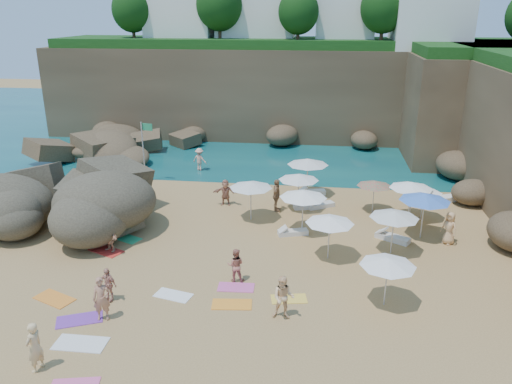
# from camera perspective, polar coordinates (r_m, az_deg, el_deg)

# --- Properties ---
(ground) EXTENTS (120.00, 120.00, 0.00)m
(ground) POSITION_cam_1_polar(r_m,az_deg,el_deg) (25.03, -5.47, -6.44)
(ground) COLOR tan
(ground) RESTS_ON ground
(seawater) EXTENTS (120.00, 120.00, 0.00)m
(seawater) POSITION_cam_1_polar(r_m,az_deg,el_deg) (53.24, 1.65, 7.96)
(seawater) COLOR #0C4751
(seawater) RESTS_ON ground
(cliff_back) EXTENTS (44.00, 8.00, 8.00)m
(cliff_back) POSITION_cam_1_polar(r_m,az_deg,el_deg) (47.46, 3.52, 11.35)
(cliff_back) COLOR brown
(cliff_back) RESTS_ON ground
(cliff_corner) EXTENTS (10.00, 12.00, 8.00)m
(cliff_corner) POSITION_cam_1_polar(r_m,az_deg,el_deg) (44.01, 23.15, 9.12)
(cliff_corner) COLOR brown
(cliff_corner) RESTS_ON ground
(rock_promontory) EXTENTS (12.00, 7.00, 2.00)m
(rock_promontory) POSITION_cam_1_polar(r_m,az_deg,el_deg) (42.62, -15.28, 4.18)
(rock_promontory) COLOR brown
(rock_promontory) RESTS_ON ground
(clifftop_buildings) EXTENTS (28.48, 9.48, 7.00)m
(clifftop_buildings) POSITION_cam_1_polar(r_m,az_deg,el_deg) (47.66, 5.01, 20.09)
(clifftop_buildings) COLOR white
(clifftop_buildings) RESTS_ON cliff_back
(clifftop_trees) EXTENTS (35.60, 23.82, 4.40)m
(clifftop_trees) POSITION_cam_1_polar(r_m,az_deg,el_deg) (41.33, 7.25, 20.06)
(clifftop_trees) COLOR #11380F
(clifftop_trees) RESTS_ON ground
(marina_masts) EXTENTS (3.10, 0.10, 6.00)m
(marina_masts) POSITION_cam_1_polar(r_m,az_deg,el_deg) (56.77, -15.45, 11.09)
(marina_masts) COLOR white
(marina_masts) RESTS_ON ground
(rock_outcrop) EXTENTS (8.94, 7.01, 3.38)m
(rock_outcrop) POSITION_cam_1_polar(r_m,az_deg,el_deg) (30.32, -20.37, -2.81)
(rock_outcrop) COLOR brown
(rock_outcrop) RESTS_ON ground
(flag_pole) EXTENTS (0.81, 0.20, 4.19)m
(flag_pole) POSITION_cam_1_polar(r_m,az_deg,el_deg) (34.50, -12.61, 5.36)
(flag_pole) COLOR silver
(flag_pole) RESTS_ON ground
(parasol_0) EXTENTS (2.58, 2.58, 2.44)m
(parasol_0) POSITION_cam_1_polar(r_m,az_deg,el_deg) (31.35, 5.95, 3.46)
(parasol_0) COLOR silver
(parasol_0) RESTS_ON ground
(parasol_1) EXTENTS (2.36, 2.36, 2.23)m
(parasol_1) POSITION_cam_1_polar(r_m,az_deg,el_deg) (28.99, 4.91, 1.71)
(parasol_1) COLOR silver
(parasol_1) RESTS_ON ground
(parasol_2) EXTENTS (2.16, 2.16, 2.05)m
(parasol_2) POSITION_cam_1_polar(r_m,az_deg,el_deg) (29.15, 17.47, 0.59)
(parasol_2) COLOR silver
(parasol_2) RESTS_ON ground
(parasol_3) EXTENTS (2.03, 2.03, 1.92)m
(parasol_3) POSITION_cam_1_polar(r_m,az_deg,el_deg) (29.13, 18.65, 0.20)
(parasol_3) COLOR silver
(parasol_3) RESTS_ON ground
(parasol_4) EXTENTS (2.39, 2.39, 2.26)m
(parasol_4) POSITION_cam_1_polar(r_m,az_deg,el_deg) (28.74, 17.33, 0.75)
(parasol_4) COLOR silver
(parasol_4) RESTS_ON ground
(parasol_5) EXTENTS (2.40, 2.40, 2.27)m
(parasol_5) POSITION_cam_1_polar(r_m,az_deg,el_deg) (27.52, -0.60, 0.86)
(parasol_5) COLOR silver
(parasol_5) RESTS_ON ground
(parasol_6) EXTENTS (2.03, 2.03, 1.92)m
(parasol_6) POSITION_cam_1_polar(r_m,az_deg,el_deg) (29.50, 13.40, 0.96)
(parasol_6) COLOR silver
(parasol_6) RESTS_ON ground
(parasol_7) EXTENTS (2.49, 2.49, 2.35)m
(parasol_7) POSITION_cam_1_polar(r_m,az_deg,el_deg) (25.98, 5.42, -0.24)
(parasol_7) COLOR silver
(parasol_7) RESTS_ON ground
(parasol_8) EXTENTS (2.34, 2.34, 2.22)m
(parasol_8) POSITION_cam_1_polar(r_m,az_deg,el_deg) (24.55, 15.54, -2.46)
(parasol_8) COLOR silver
(parasol_8) RESTS_ON ground
(parasol_9) EXTENTS (2.29, 2.29, 2.16)m
(parasol_9) POSITION_cam_1_polar(r_m,az_deg,el_deg) (23.41, 8.44, -3.17)
(parasol_9) COLOR silver
(parasol_9) RESTS_ON ground
(parasol_10) EXTENTS (2.58, 2.58, 2.44)m
(parasol_10) POSITION_cam_1_polar(r_m,az_deg,el_deg) (26.61, 18.76, -0.57)
(parasol_10) COLOR silver
(parasol_10) RESTS_ON ground
(parasol_11) EXTENTS (2.21, 2.21, 2.09)m
(parasol_11) POSITION_cam_1_polar(r_m,az_deg,el_deg) (20.23, 14.86, -7.73)
(parasol_11) COLOR silver
(parasol_11) RESTS_ON ground
(lounger_0) EXTENTS (1.73, 1.35, 0.26)m
(lounger_0) POSITION_cam_1_polar(r_m,az_deg,el_deg) (30.16, 7.40, -1.52)
(lounger_0) COLOR silver
(lounger_0) RESTS_ON ground
(lounger_1) EXTENTS (1.76, 0.91, 0.26)m
(lounger_1) POSITION_cam_1_polar(r_m,az_deg,el_deg) (32.27, 6.44, -0.02)
(lounger_1) COLOR white
(lounger_1) RESTS_ON ground
(lounger_2) EXTENTS (2.11, 1.49, 0.31)m
(lounger_2) POSITION_cam_1_polar(r_m,az_deg,el_deg) (32.84, 20.43, -0.79)
(lounger_2) COLOR white
(lounger_2) RESTS_ON ground
(lounger_3) EXTENTS (1.63, 0.88, 0.24)m
(lounger_3) POSITION_cam_1_polar(r_m,az_deg,el_deg) (29.89, 5.80, -1.67)
(lounger_3) COLOR silver
(lounger_3) RESTS_ON ground
(lounger_4) EXTENTS (1.79, 1.40, 0.27)m
(lounger_4) POSITION_cam_1_polar(r_m,az_deg,el_deg) (26.64, 15.35, -5.08)
(lounger_4) COLOR silver
(lounger_4) RESTS_ON ground
(lounger_5) EXTENTS (1.66, 0.97, 0.25)m
(lounger_5) POSITION_cam_1_polar(r_m,az_deg,el_deg) (26.41, 4.24, -4.63)
(lounger_5) COLOR silver
(lounger_5) RESTS_ON ground
(towel_2) EXTENTS (1.88, 1.43, 0.03)m
(towel_2) POSITION_cam_1_polar(r_m,az_deg,el_deg) (22.46, -22.04, -11.22)
(towel_2) COLOR orange
(towel_2) RESTS_ON ground
(towel_5) EXTENTS (1.85, 0.94, 0.03)m
(towel_5) POSITION_cam_1_polar(r_m,az_deg,el_deg) (19.48, -19.41, -16.02)
(towel_5) COLOR white
(towel_5) RESTS_ON ground
(towel_6) EXTENTS (1.90, 1.46, 0.03)m
(towel_6) POSITION_cam_1_polar(r_m,az_deg,el_deg) (20.77, -19.52, -13.57)
(towel_6) COLOR purple
(towel_6) RESTS_ON ground
(towel_7) EXTENTS (1.91, 1.48, 0.03)m
(towel_7) POSITION_cam_1_polar(r_m,az_deg,el_deg) (25.74, -16.75, -6.44)
(towel_7) COLOR red
(towel_7) RESTS_ON ground
(towel_9) EXTENTS (1.58, 0.85, 0.03)m
(towel_9) POSITION_cam_1_polar(r_m,az_deg,el_deg) (21.66, -2.30, -10.83)
(towel_9) COLOR #DF57A2
(towel_9) RESTS_ON ground
(towel_10) EXTENTS (1.68, 0.97, 0.03)m
(towel_10) POSITION_cam_1_polar(r_m,az_deg,el_deg) (20.55, -2.78, -12.70)
(towel_10) COLOR orange
(towel_10) RESTS_ON ground
(towel_11) EXTENTS (1.76, 1.36, 0.03)m
(towel_11) POSITION_cam_1_polar(r_m,az_deg,el_deg) (26.82, -14.61, -5.12)
(towel_11) COLOR #34B973
(towel_11) RESTS_ON ground
(towel_12) EXTENTS (1.56, 0.99, 0.03)m
(towel_12) POSITION_cam_1_polar(r_m,az_deg,el_deg) (20.91, 3.79, -12.09)
(towel_12) COLOR yellow
(towel_12) RESTS_ON ground
(towel_13) EXTENTS (1.68, 1.11, 0.03)m
(towel_13) POSITION_cam_1_polar(r_m,az_deg,el_deg) (21.38, -9.43, -11.57)
(towel_13) COLOR white
(towel_13) RESTS_ON ground
(person_stand_1) EXTENTS (0.77, 0.62, 1.52)m
(person_stand_1) POSITION_cam_1_polar(r_m,az_deg,el_deg) (21.80, -2.34, -8.35)
(person_stand_1) COLOR #B46D5A
(person_stand_1) RESTS_ON ground
(person_stand_2) EXTENTS (1.17, 0.76, 1.68)m
(person_stand_2) POSITION_cam_1_polar(r_m,az_deg,el_deg) (36.91, -6.46, 3.72)
(person_stand_2) COLOR #F5A98B
(person_stand_2) RESTS_ON ground
(person_stand_3) EXTENTS (0.53, 1.16, 1.94)m
(person_stand_3) POSITION_cam_1_polar(r_m,az_deg,el_deg) (29.12, 2.36, -0.39)
(person_stand_3) COLOR #936C49
(person_stand_3) RESTS_ON ground
(person_stand_4) EXTENTS (0.89, 0.93, 1.71)m
(person_stand_4) POSITION_cam_1_polar(r_m,az_deg,el_deg) (26.89, 21.22, -3.86)
(person_stand_4) COLOR tan
(person_stand_4) RESTS_ON ground
(person_stand_5) EXTENTS (1.49, 0.48, 1.59)m
(person_stand_5) POSITION_cam_1_polar(r_m,az_deg,el_deg) (30.15, -3.51, -0.04)
(person_stand_5) COLOR #AE7057
(person_stand_5) RESTS_ON ground
(person_stand_6) EXTENTS (0.56, 0.73, 1.78)m
(person_stand_6) POSITION_cam_1_polar(r_m,az_deg,el_deg) (18.32, -24.01, -15.88)
(person_stand_6) COLOR #E1BC7F
(person_stand_6) RESTS_ON ground
(person_lie_1) EXTENTS (1.25, 1.62, 0.35)m
(person_lie_1) POSITION_cam_1_polar(r_m,az_deg,el_deg) (21.54, -16.42, -11.41)
(person_lie_1) COLOR tan
(person_lie_1) RESTS_ON ground
(person_lie_2) EXTENTS (0.79, 1.47, 0.38)m
(person_lie_2) POSITION_cam_1_polar(r_m,az_deg,el_deg) (26.80, -19.89, -5.32)
(person_lie_2) COLOR #A76753
(person_lie_2) RESTS_ON ground
(person_lie_3) EXTENTS (1.92, 1.97, 0.40)m
(person_lie_3) POSITION_cam_1_polar(r_m,az_deg,el_deg) (25.60, -16.32, -6.09)
(person_lie_3) COLOR tan
(person_lie_3) RESTS_ON ground
(person_lie_4) EXTENTS (1.11, 1.87, 0.42)m
(person_lie_4) POSITION_cam_1_polar(r_m,az_deg,el_deg) (20.41, -17.04, -13.26)
(person_lie_4) COLOR #AD7356
(person_lie_4) RESTS_ON ground
(person_lie_5) EXTENTS (0.86, 1.75, 0.66)m
(person_lie_5) POSITION_cam_1_polar(r_m,az_deg,el_deg) (19.60, 3.13, -13.39)
(person_lie_5) COLOR #F9C68E
(person_lie_5) RESTS_ON ground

